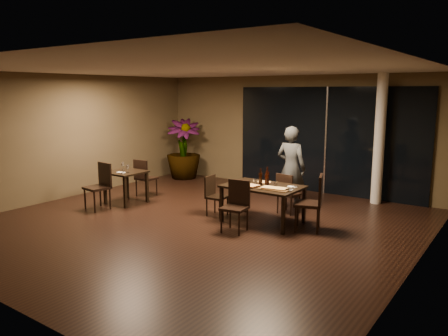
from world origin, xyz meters
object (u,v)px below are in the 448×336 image
at_px(chair_side_near, 100,183).
at_px(bottle_b, 266,178).
at_px(side_table, 126,177).
at_px(potted_plant, 183,149).
at_px(chair_main_right, 313,200).
at_px(diner, 291,168).
at_px(chair_side_far, 144,176).
at_px(bottle_a, 261,177).
at_px(chair_main_left, 214,193).
at_px(chair_main_near, 236,203).
at_px(bottle_c, 267,176).
at_px(main_table, 263,189).
at_px(chair_main_far, 287,192).

distance_m(chair_side_near, bottle_b, 3.75).
height_order(side_table, potted_plant, potted_plant).
xyz_separation_m(chair_main_right, diner, (-1.04, 1.14, 0.33)).
bearing_deg(side_table, chair_side_near, -96.39).
bearing_deg(bottle_b, diner, 93.66).
height_order(chair_side_far, bottle_a, bottle_a).
xyz_separation_m(potted_plant, bottle_a, (4.14, -2.50, 0.03)).
bearing_deg(diner, chair_main_left, 52.57).
bearing_deg(chair_side_near, chair_main_near, 14.18).
relative_size(side_table, chair_main_near, 0.84).
distance_m(potted_plant, bottle_c, 4.86).
xyz_separation_m(chair_main_right, chair_side_far, (-4.53, 0.08, -0.07)).
bearing_deg(side_table, chair_side_far, 98.47).
height_order(chair_main_left, bottle_b, bottle_b).
bearing_deg(chair_side_far, main_table, 173.66).
relative_size(chair_main_left, diner, 0.45).
xyz_separation_m(side_table, chair_main_near, (3.26, -0.24, -0.09)).
bearing_deg(chair_main_right, diner, -157.43).
bearing_deg(bottle_b, side_table, -171.37).
relative_size(main_table, bottle_b, 4.88).
bearing_deg(diner, bottle_a, 88.13).
bearing_deg(main_table, chair_main_near, -100.39).
distance_m(chair_main_right, chair_side_near, 4.68).
xyz_separation_m(chair_main_near, bottle_a, (0.07, 0.76, 0.38)).
relative_size(chair_main_near, potted_plant, 0.54).
bearing_deg(bottle_a, chair_side_near, -160.61).
height_order(chair_main_far, chair_side_far, chair_side_far).
distance_m(chair_main_right, diner, 1.58).
bearing_deg(chair_side_near, bottle_a, 26.11).
relative_size(chair_main_far, chair_main_near, 0.92).
xyz_separation_m(chair_main_near, diner, (0.12, 1.98, 0.39)).
height_order(side_table, bottle_b, bottle_b).
relative_size(chair_main_near, chair_side_far, 1.02).
distance_m(main_table, diner, 1.27).
height_order(chair_main_near, diner, diner).
distance_m(chair_main_near, chair_side_near, 3.37).
bearing_deg(chair_main_far, diner, -67.20).
bearing_deg(bottle_a, chair_main_right, 4.04).
bearing_deg(chair_side_near, chair_main_right, 22.55).
distance_m(chair_main_near, chair_main_left, 1.14).
bearing_deg(bottle_a, chair_main_left, -171.10).
relative_size(chair_main_right, bottle_c, 2.99).
bearing_deg(side_table, chair_main_left, 8.96).
bearing_deg(bottle_a, chair_main_far, 76.99).
xyz_separation_m(main_table, chair_side_far, (-3.50, 0.18, -0.15)).
relative_size(chair_main_right, chair_side_far, 1.14).
distance_m(chair_main_left, bottle_b, 1.25).
bearing_deg(diner, bottle_c, 92.48).
bearing_deg(chair_main_left, main_table, -87.06).
bearing_deg(chair_side_near, chair_main_far, 35.76).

